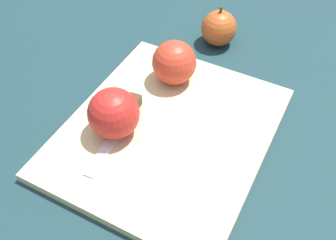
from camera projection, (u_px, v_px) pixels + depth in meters
ground_plane at (168, 135)px, 0.62m from camera, size 4.00×4.00×0.00m
cutting_board at (168, 132)px, 0.62m from camera, size 0.40×0.36×0.02m
apple_half_left at (174, 62)px, 0.66m from camera, size 0.08×0.08×0.08m
apple_half_right at (114, 113)px, 0.58m from camera, size 0.08×0.08×0.08m
knife at (125, 116)px, 0.62m from camera, size 0.16×0.06×0.02m
apple_whole at (219, 28)px, 0.76m from camera, size 0.07×0.07×0.08m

